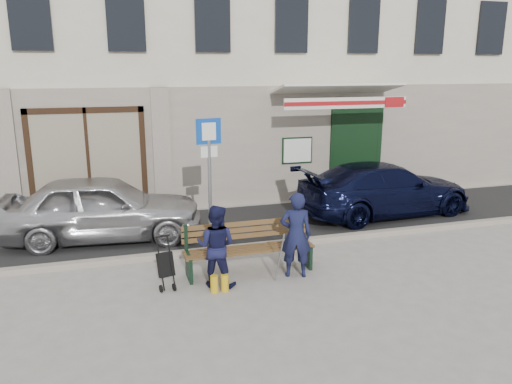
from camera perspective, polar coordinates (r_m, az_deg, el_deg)
name	(u,v)px	position (r m, az deg, el deg)	size (l,w,h in m)	color
ground	(274,278)	(9.12, 2.04, -9.77)	(80.00, 80.00, 0.00)	#9E9991
asphalt_lane	(232,226)	(11.90, -2.71, -3.95)	(60.00, 3.20, 0.01)	#282828
curb	(251,247)	(10.42, -0.59, -6.27)	(60.00, 0.18, 0.12)	#9E9384
building	(190,25)	(16.62, -7.57, 18.41)	(20.00, 8.27, 10.00)	beige
car_silver	(102,208)	(11.32, -17.15, -1.73)	(1.71, 4.24, 1.44)	#BABBC0
car_navy	(385,189)	(13.12, 14.48, 0.34)	(1.88, 4.62, 1.34)	black
parking_sign	(209,164)	(9.96, -5.36, 3.26)	(0.50, 0.10, 2.72)	gray
bench	(247,249)	(9.18, -1.06, -6.50)	(2.40, 1.17, 0.98)	brown
man	(296,235)	(8.94, 4.57, -4.90)	(0.57, 0.37, 1.56)	#141738
woman	(216,246)	(8.59, -4.60, -6.16)	(0.70, 0.55, 1.44)	#15173A
stroller	(166,266)	(8.72, -10.29, -8.30)	(0.31, 0.41, 0.90)	black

